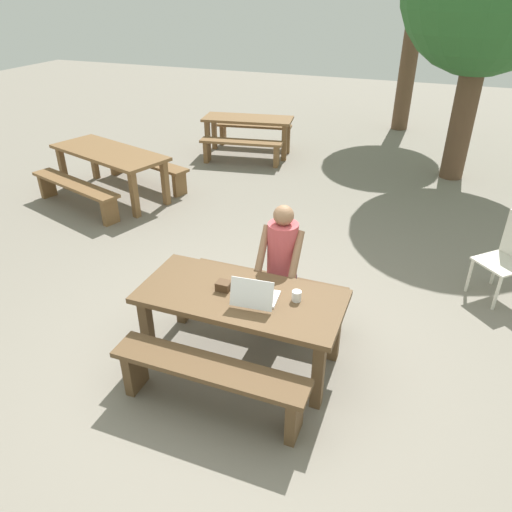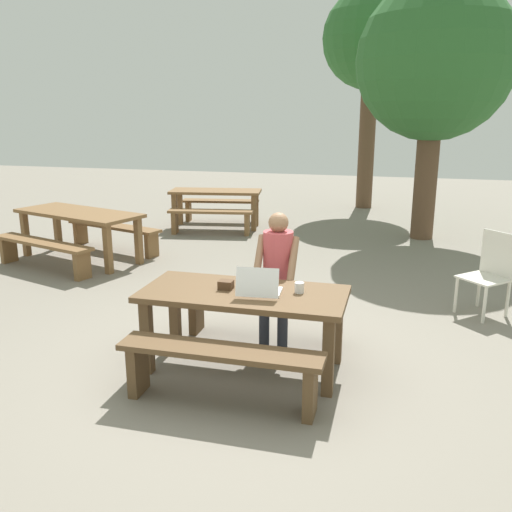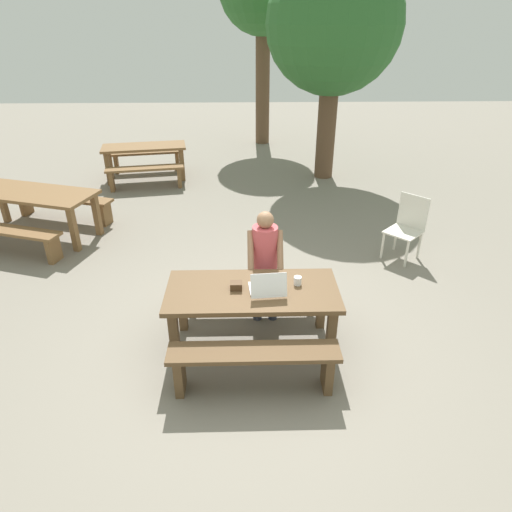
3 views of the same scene
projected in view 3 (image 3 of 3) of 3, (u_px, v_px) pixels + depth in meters
ground_plane at (253, 344)px, 4.93m from camera, size 30.00×30.00×0.00m
picnic_table_front at (252, 298)px, 4.65m from camera, size 1.76×0.81×0.71m
bench_near at (254, 361)px, 4.20m from camera, size 1.59×0.30×0.47m
bench_far at (251, 286)px, 5.35m from camera, size 1.59×0.30×0.47m
laptop at (267, 287)px, 4.52m from camera, size 0.38×0.35×0.26m
small_pouch at (236, 286)px, 4.59m from camera, size 0.12×0.10×0.08m
coffee_mug at (298, 281)px, 4.66m from camera, size 0.08×0.08×0.09m
person_seated at (265, 257)px, 5.12m from camera, size 0.40×0.40×1.29m
plastic_chair at (407, 226)px, 6.50m from camera, size 0.62×0.62×0.92m
picnic_table_mid at (144, 152)px, 9.52m from camera, size 1.80×0.93×0.73m
bench_mid_south at (145, 173)px, 9.14m from camera, size 1.57×0.55×0.45m
bench_mid_north at (146, 157)px, 10.16m from camera, size 1.57×0.55×0.45m
picnic_table_rear at (32, 198)px, 7.05m from camera, size 2.17×1.37×0.75m
bench_rear_south at (5, 234)px, 6.63m from camera, size 1.83×0.84×0.43m
bench_rear_north at (63, 202)px, 7.77m from camera, size 1.83×0.84×0.43m
tree_left at (334, 26)px, 8.57m from camera, size 2.61×2.61×4.31m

